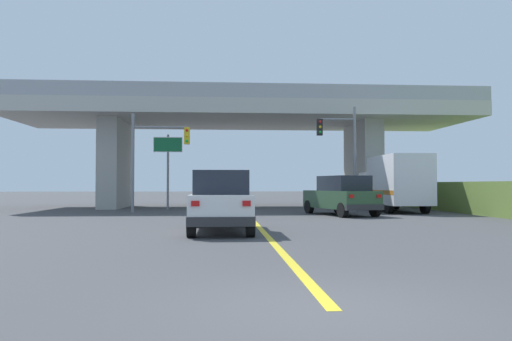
{
  "coord_description": "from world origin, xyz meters",
  "views": [
    {
      "loc": [
        -1.41,
        -6.16,
        1.57
      ],
      "look_at": [
        0.55,
        21.78,
        2.36
      ],
      "focal_mm": 35.11,
      "sensor_mm": 36.0,
      "label": 1
    }
  ],
  "objects_px": {
    "suv_crossing": "(341,195)",
    "traffic_signal_farside": "(152,150)",
    "box_truck": "(395,183)",
    "semi_truck_distant": "(208,185)",
    "suv_lead": "(221,201)",
    "highway_sign": "(168,154)",
    "traffic_signal_nearside": "(343,146)"
  },
  "relations": [
    {
      "from": "suv_crossing",
      "to": "traffic_signal_farside",
      "type": "distance_m",
      "value": 10.88
    },
    {
      "from": "suv_crossing",
      "to": "traffic_signal_farside",
      "type": "relative_size",
      "value": 0.92
    },
    {
      "from": "box_truck",
      "to": "semi_truck_distant",
      "type": "height_order",
      "value": "box_truck"
    },
    {
      "from": "suv_crossing",
      "to": "traffic_signal_farside",
      "type": "height_order",
      "value": "traffic_signal_farside"
    },
    {
      "from": "suv_lead",
      "to": "highway_sign",
      "type": "relative_size",
      "value": 1.02
    },
    {
      "from": "traffic_signal_nearside",
      "to": "semi_truck_distant",
      "type": "height_order",
      "value": "traffic_signal_nearside"
    },
    {
      "from": "box_truck",
      "to": "semi_truck_distant",
      "type": "relative_size",
      "value": 0.9
    },
    {
      "from": "suv_crossing",
      "to": "box_truck",
      "type": "relative_size",
      "value": 0.76
    },
    {
      "from": "traffic_signal_farside",
      "to": "highway_sign",
      "type": "relative_size",
      "value": 1.19
    },
    {
      "from": "traffic_signal_farside",
      "to": "highway_sign",
      "type": "distance_m",
      "value": 2.92
    },
    {
      "from": "traffic_signal_farside",
      "to": "highway_sign",
      "type": "height_order",
      "value": "traffic_signal_farside"
    },
    {
      "from": "semi_truck_distant",
      "to": "traffic_signal_nearside",
      "type": "bearing_deg",
      "value": -72.04
    },
    {
      "from": "suv_lead",
      "to": "box_truck",
      "type": "height_order",
      "value": "box_truck"
    },
    {
      "from": "box_truck",
      "to": "traffic_signal_nearside",
      "type": "bearing_deg",
      "value": 176.17
    },
    {
      "from": "box_truck",
      "to": "highway_sign",
      "type": "height_order",
      "value": "highway_sign"
    },
    {
      "from": "suv_crossing",
      "to": "highway_sign",
      "type": "xyz_separation_m",
      "value": [
        -9.49,
        6.13,
        2.49
      ]
    },
    {
      "from": "traffic_signal_nearside",
      "to": "traffic_signal_farside",
      "type": "relative_size",
      "value": 1.09
    },
    {
      "from": "suv_crossing",
      "to": "traffic_signal_nearside",
      "type": "height_order",
      "value": "traffic_signal_nearside"
    },
    {
      "from": "suv_lead",
      "to": "suv_crossing",
      "type": "distance_m",
      "value": 10.62
    },
    {
      "from": "semi_truck_distant",
      "to": "highway_sign",
      "type": "bearing_deg",
      "value": -94.76
    },
    {
      "from": "traffic_signal_nearside",
      "to": "highway_sign",
      "type": "bearing_deg",
      "value": 164.88
    },
    {
      "from": "suv_lead",
      "to": "semi_truck_distant",
      "type": "distance_m",
      "value": 38.12
    },
    {
      "from": "semi_truck_distant",
      "to": "box_truck",
      "type": "bearing_deg",
      "value": -66.45
    },
    {
      "from": "traffic_signal_farside",
      "to": "semi_truck_distant",
      "type": "xyz_separation_m",
      "value": [
        2.52,
        26.19,
        -2.0
      ]
    },
    {
      "from": "traffic_signal_nearside",
      "to": "suv_lead",
      "type": "bearing_deg",
      "value": -120.72
    },
    {
      "from": "suv_lead",
      "to": "semi_truck_distant",
      "type": "height_order",
      "value": "semi_truck_distant"
    },
    {
      "from": "box_truck",
      "to": "traffic_signal_nearside",
      "type": "xyz_separation_m",
      "value": [
        -3.0,
        0.2,
        2.14
      ]
    },
    {
      "from": "suv_crossing",
      "to": "box_truck",
      "type": "xyz_separation_m",
      "value": [
        3.93,
        3.12,
        0.66
      ]
    },
    {
      "from": "traffic_signal_nearside",
      "to": "highway_sign",
      "type": "xyz_separation_m",
      "value": [
        -10.41,
        2.81,
        -0.31
      ]
    },
    {
      "from": "suv_lead",
      "to": "box_truck",
      "type": "relative_size",
      "value": 0.71
    },
    {
      "from": "suv_lead",
      "to": "semi_truck_distant",
      "type": "xyz_separation_m",
      "value": [
        -1.37,
        38.09,
        0.52
      ]
    },
    {
      "from": "suv_crossing",
      "to": "semi_truck_distant",
      "type": "height_order",
      "value": "semi_truck_distant"
    }
  ]
}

